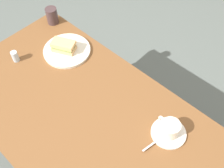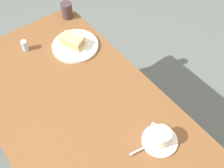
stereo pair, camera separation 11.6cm
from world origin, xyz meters
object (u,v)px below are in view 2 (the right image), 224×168
salt_shaker (25,46)px  drinking_glass (67,10)px  dining_table (85,121)px  coffee_saucer (160,141)px  sandwich_front (72,41)px  sandwich_plate (75,46)px  coffee_cup (161,136)px  spoon (144,148)px

salt_shaker → drinking_glass: size_ratio=0.62×
dining_table → coffee_saucer: (0.30, 0.17, 0.09)m
sandwich_front → sandwich_plate: bearing=47.8°
salt_shaker → coffee_saucer: bearing=13.4°
dining_table → sandwich_plate: size_ratio=5.52×
drinking_glass → coffee_cup: bearing=-7.8°
coffee_cup → salt_shaker: 0.82m
coffee_cup → coffee_saucer: bearing=-11.0°
sandwich_front → coffee_cup: coffee_cup is taller
coffee_cup → sandwich_plate: bearing=178.0°
coffee_saucer → drinking_glass: bearing=172.2°
dining_table → drinking_glass: 0.67m
dining_table → salt_shaker: size_ratio=23.18×
coffee_saucer → spoon: 0.07m
sandwich_plate → coffee_saucer: bearing=-2.0°
dining_table → salt_shaker: (-0.50, -0.02, 0.11)m
drinking_glass → coffee_saucer: bearing=-7.8°
spoon → salt_shaker: bearing=-171.4°
sandwich_plate → spoon: size_ratio=2.46×
coffee_cup → sandwich_front: bearing=178.8°
coffee_cup → salt_shaker: coffee_cup is taller
salt_shaker → drinking_glass: (-0.09, 0.31, 0.02)m
sandwich_plate → spoon: bearing=-8.4°
sandwich_front → coffee_saucer: size_ratio=0.92×
dining_table → coffee_cup: 0.37m
sandwich_front → coffee_saucer: (0.67, -0.01, -0.04)m
salt_shaker → coffee_cup: bearing=13.5°
coffee_cup → salt_shaker: size_ratio=1.83×
sandwich_plate → spoon: spoon is taller
spoon → sandwich_plate: bearing=171.6°
sandwich_plate → sandwich_front: size_ratio=1.81×
dining_table → salt_shaker: 0.51m
dining_table → sandwich_front: (-0.36, 0.18, 0.12)m
coffee_saucer → salt_shaker: (-0.80, -0.19, 0.02)m
coffee_cup → drinking_glass: drinking_glass is taller
sandwich_plate → coffee_saucer: size_ratio=1.67×
spoon → salt_shaker: 0.79m
sandwich_plate → drinking_glass: bearing=156.9°
coffee_saucer → salt_shaker: size_ratio=2.52×
coffee_cup → spoon: coffee_cup is taller
sandwich_plate → salt_shaker: bearing=-123.2°
coffee_cup → dining_table: bearing=-150.8°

